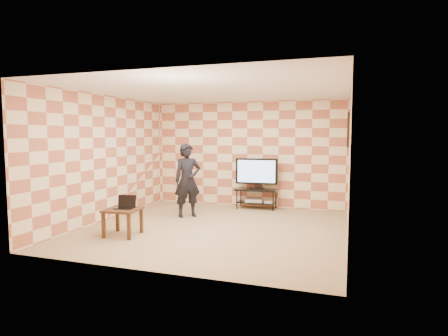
{
  "coord_description": "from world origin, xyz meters",
  "views": [
    {
      "loc": [
        2.47,
        -6.86,
        1.85
      ],
      "look_at": [
        0.0,
        0.6,
        1.15
      ],
      "focal_mm": 30.0,
      "sensor_mm": 36.0,
      "label": 1
    }
  ],
  "objects_px": {
    "tv": "(257,172)",
    "side_table": "(123,213)",
    "tv_stand": "(256,194)",
    "person": "(188,180)"
  },
  "relations": [
    {
      "from": "person",
      "to": "tv",
      "type": "bearing_deg",
      "value": 8.07
    },
    {
      "from": "tv_stand",
      "to": "person",
      "type": "relative_size",
      "value": 0.63
    },
    {
      "from": "tv_stand",
      "to": "person",
      "type": "distance_m",
      "value": 1.93
    },
    {
      "from": "side_table",
      "to": "person",
      "type": "bearing_deg",
      "value": 75.31
    },
    {
      "from": "tv",
      "to": "person",
      "type": "relative_size",
      "value": 0.64
    },
    {
      "from": "tv",
      "to": "side_table",
      "type": "bearing_deg",
      "value": -118.43
    },
    {
      "from": "tv",
      "to": "side_table",
      "type": "relative_size",
      "value": 1.64
    },
    {
      "from": "tv_stand",
      "to": "side_table",
      "type": "xyz_separation_m",
      "value": [
        -1.75,
        -3.23,
        0.04
      ]
    },
    {
      "from": "tv",
      "to": "person",
      "type": "bearing_deg",
      "value": -132.41
    },
    {
      "from": "side_table",
      "to": "tv_stand",
      "type": "bearing_deg",
      "value": 61.59
    }
  ]
}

